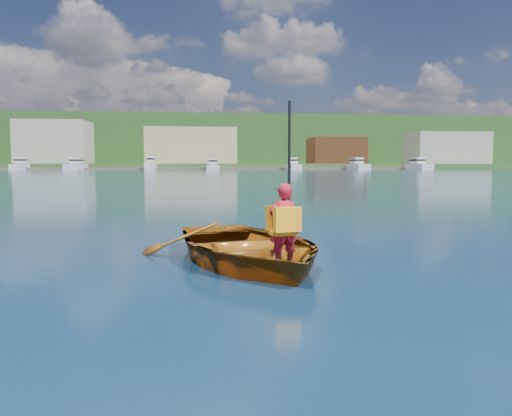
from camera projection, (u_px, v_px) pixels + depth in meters
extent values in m
plane|color=#122542|center=(170.00, 267.00, 6.64)|extent=(600.00, 600.00, 0.00)
imported|color=brown|center=(246.00, 247.00, 6.92)|extent=(3.46, 4.17, 0.74)
imported|color=#A51525|center=(283.00, 225.00, 6.11)|extent=(0.43, 0.34, 1.03)
cube|color=#FFA213|center=(287.00, 219.00, 5.99)|extent=(0.35, 0.19, 0.30)
cube|color=#FFA213|center=(279.00, 217.00, 6.21)|extent=(0.35, 0.17, 0.30)
cube|color=#FFA213|center=(283.00, 233.00, 6.12)|extent=(0.35, 0.29, 0.05)
cylinder|color=black|center=(289.00, 183.00, 6.26)|extent=(0.04, 0.04, 2.05)
cube|color=#345224|center=(207.00, 167.00, 195.01)|extent=(400.00, 80.00, 2.00)
cube|color=#2C511F|center=(207.00, 146.00, 243.76)|extent=(400.00, 100.00, 22.00)
cube|color=brown|center=(170.00, 169.00, 152.34)|extent=(160.04, 10.09, 0.80)
cube|color=gray|center=(55.00, 143.00, 164.79)|extent=(22.00, 16.00, 14.00)
cube|color=#9E8062|center=(192.00, 146.00, 169.15)|extent=(30.00, 16.00, 12.00)
cube|color=brown|center=(336.00, 151.00, 174.02)|extent=(18.00, 16.00, 9.00)
cube|color=gray|center=(446.00, 148.00, 177.73)|extent=(26.00, 16.00, 11.00)
cube|color=silver|center=(20.00, 168.00, 143.33)|extent=(2.64, 9.43, 1.99)
cube|color=silver|center=(21.00, 160.00, 144.09)|extent=(1.85, 4.24, 1.80)
cube|color=black|center=(21.00, 160.00, 144.08)|extent=(1.90, 4.43, 0.50)
cube|color=silver|center=(76.00, 168.00, 144.82)|extent=(3.78, 13.50, 1.92)
cube|color=silver|center=(77.00, 161.00, 145.99)|extent=(2.65, 6.07, 1.80)
cube|color=black|center=(77.00, 160.00, 145.98)|extent=(2.72, 6.34, 0.50)
cube|color=silver|center=(151.00, 167.00, 146.85)|extent=(2.73, 9.75, 2.36)
cube|color=silver|center=(151.00, 159.00, 147.62)|extent=(1.91, 4.39, 1.80)
cube|color=black|center=(151.00, 159.00, 147.61)|extent=(1.97, 4.58, 0.50)
cube|color=silver|center=(213.00, 168.00, 148.60)|extent=(3.67, 13.09, 1.78)
cube|color=silver|center=(213.00, 161.00, 149.73)|extent=(2.57, 5.89, 1.80)
cube|color=black|center=(213.00, 161.00, 149.72)|extent=(2.64, 6.15, 0.50)
cube|color=silver|center=(293.00, 167.00, 150.90)|extent=(3.23, 11.53, 2.02)
cube|color=silver|center=(293.00, 161.00, 151.86)|extent=(2.26, 5.19, 1.80)
cube|color=black|center=(293.00, 160.00, 151.86)|extent=(2.32, 5.42, 0.50)
cube|color=silver|center=(358.00, 167.00, 152.80)|extent=(3.79, 13.54, 2.04)
cube|color=silver|center=(357.00, 161.00, 153.96)|extent=(2.65, 6.09, 1.80)
cube|color=black|center=(357.00, 160.00, 153.95)|extent=(2.73, 6.37, 0.50)
cube|color=silver|center=(419.00, 167.00, 154.63)|extent=(3.77, 13.47, 2.08)
cube|color=silver|center=(417.00, 160.00, 155.78)|extent=(2.64, 6.06, 1.80)
cube|color=black|center=(417.00, 160.00, 155.78)|extent=(2.71, 6.33, 0.50)
cylinder|color=#382314|center=(391.00, 143.00, 249.85)|extent=(0.80, 0.80, 2.59)
sphere|color=#1A5418|center=(391.00, 136.00, 249.56)|extent=(4.83, 4.83, 4.83)
cylinder|color=#382314|center=(278.00, 140.00, 245.65)|extent=(0.80, 0.80, 4.12)
sphere|color=#1A5418|center=(278.00, 129.00, 245.19)|extent=(7.69, 7.69, 7.69)
cylinder|color=#382314|center=(341.00, 140.00, 253.49)|extent=(0.80, 0.80, 3.03)
sphere|color=#1A5418|center=(341.00, 132.00, 253.15)|extent=(5.66, 5.66, 5.66)
cylinder|color=#382314|center=(496.00, 137.00, 275.76)|extent=(0.80, 0.80, 3.78)
sphere|color=#1A5418|center=(497.00, 127.00, 275.34)|extent=(7.05, 7.05, 7.05)
cylinder|color=#382314|center=(189.00, 131.00, 281.02)|extent=(0.80, 0.80, 2.42)
sphere|color=#1A5418|center=(189.00, 125.00, 280.75)|extent=(4.52, 4.52, 4.52)
cylinder|color=#382314|center=(398.00, 144.00, 241.11)|extent=(0.80, 0.80, 4.02)
sphere|color=#1A5418|center=(398.00, 133.00, 240.66)|extent=(7.50, 7.50, 7.50)
cylinder|color=#382314|center=(411.00, 133.00, 288.11)|extent=(0.80, 0.80, 2.82)
sphere|color=#1A5418|center=(411.00, 126.00, 287.79)|extent=(5.26, 5.26, 5.26)
cylinder|color=#382314|center=(391.00, 147.00, 237.54)|extent=(0.80, 0.80, 2.42)
sphere|color=#1A5418|center=(391.00, 140.00, 237.26)|extent=(4.52, 4.52, 4.52)
cylinder|color=#382314|center=(339.00, 145.00, 239.94)|extent=(0.80, 0.80, 2.41)
sphere|color=#1A5418|center=(339.00, 138.00, 239.67)|extent=(4.51, 4.51, 4.51)
cylinder|color=#382314|center=(341.00, 131.00, 289.22)|extent=(0.80, 0.80, 3.48)
sphere|color=#1A5418|center=(341.00, 123.00, 288.83)|extent=(6.50, 6.50, 6.50)
cylinder|color=#382314|center=(208.00, 134.00, 266.72)|extent=(0.80, 0.80, 3.27)
sphere|color=#1A5418|center=(208.00, 126.00, 266.35)|extent=(6.10, 6.10, 6.10)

